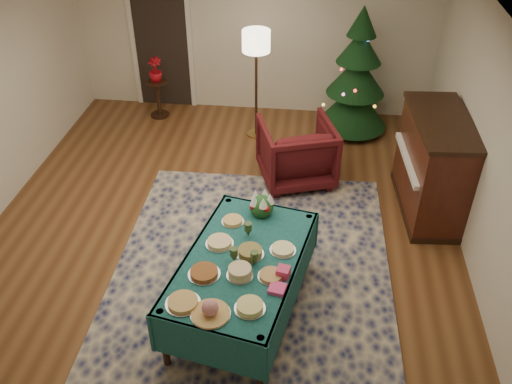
# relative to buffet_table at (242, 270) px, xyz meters

# --- Properties ---
(room_shell) EXTENTS (7.00, 7.00, 7.00)m
(room_shell) POSITION_rel_buffet_table_xyz_m (-0.46, 1.32, 0.74)
(room_shell) COLOR #593319
(room_shell) RESTS_ON ground
(doorway) EXTENTS (1.08, 0.04, 2.16)m
(doorway) POSITION_rel_buffet_table_xyz_m (-2.06, 4.80, 0.49)
(doorway) COLOR black
(doorway) RESTS_ON ground
(rug) EXTENTS (3.28, 4.26, 0.02)m
(rug) POSITION_rel_buffet_table_xyz_m (0.02, 0.49, -0.60)
(rug) COLOR #121743
(rug) RESTS_ON ground
(buffet_table) EXTENTS (1.50, 2.14, 0.76)m
(buffet_table) POSITION_rel_buffet_table_xyz_m (0.00, 0.00, 0.00)
(buffet_table) COLOR black
(buffet_table) RESTS_ON ground
(platter_0) EXTENTS (0.33, 0.33, 0.05)m
(platter_0) POSITION_rel_buffet_table_xyz_m (-0.45, -0.66, 0.17)
(platter_0) COLOR silver
(platter_0) RESTS_ON buffet_table
(platter_1) EXTENTS (0.36, 0.36, 0.16)m
(platter_1) POSITION_rel_buffet_table_xyz_m (-0.18, -0.76, 0.21)
(platter_1) COLOR silver
(platter_1) RESTS_ON buffet_table
(platter_2) EXTENTS (0.29, 0.29, 0.06)m
(platter_2) POSITION_rel_buffet_table_xyz_m (0.16, -0.65, 0.18)
(platter_2) COLOR silver
(platter_2) RESTS_ON buffet_table
(platter_3) EXTENTS (0.32, 0.32, 0.05)m
(platter_3) POSITION_rel_buffet_table_xyz_m (-0.33, -0.27, 0.18)
(platter_3) COLOR silver
(platter_3) RESTS_ON buffet_table
(platter_4) EXTENTS (0.26, 0.26, 0.10)m
(platter_4) POSITION_rel_buffet_table_xyz_m (0.01, -0.24, 0.20)
(platter_4) COLOR silver
(platter_4) RESTS_ON buffet_table
(platter_5) EXTENTS (0.26, 0.26, 0.04)m
(platter_5) POSITION_rel_buffet_table_xyz_m (0.31, -0.22, 0.17)
(platter_5) COLOR silver
(platter_5) RESTS_ON buffet_table
(platter_6) EXTENTS (0.29, 0.29, 0.05)m
(platter_6) POSITION_rel_buffet_table_xyz_m (-0.26, 0.19, 0.18)
(platter_6) COLOR silver
(platter_6) RESTS_ON buffet_table
(platter_7) EXTENTS (0.28, 0.28, 0.07)m
(platter_7) POSITION_rel_buffet_table_xyz_m (0.07, 0.07, 0.19)
(platter_7) COLOR silver
(platter_7) RESTS_ON buffet_table
(platter_8) EXTENTS (0.27, 0.27, 0.04)m
(platter_8) POSITION_rel_buffet_table_xyz_m (0.40, 0.17, 0.17)
(platter_8) COLOR silver
(platter_8) RESTS_ON buffet_table
(platter_9) EXTENTS (0.25, 0.25, 0.04)m
(platter_9) POSITION_rel_buffet_table_xyz_m (-0.18, 0.57, 0.17)
(platter_9) COLOR silver
(platter_9) RESTS_ON buffet_table
(goblet_0) EXTENTS (0.08, 0.08, 0.18)m
(goblet_0) POSITION_rel_buffet_table_xyz_m (0.02, 0.35, 0.25)
(goblet_0) COLOR #2D471E
(goblet_0) RESTS_ON buffet_table
(goblet_1) EXTENTS (0.08, 0.08, 0.18)m
(goblet_1) POSITION_rel_buffet_table_xyz_m (0.13, -0.08, 0.25)
(goblet_1) COLOR #2D471E
(goblet_1) RESTS_ON buffet_table
(goblet_2) EXTENTS (0.08, 0.08, 0.18)m
(goblet_2) POSITION_rel_buffet_table_xyz_m (-0.07, -0.05, 0.25)
(goblet_2) COLOR #2D471E
(goblet_2) RESTS_ON buffet_table
(napkin_stack) EXTENTS (0.18, 0.18, 0.04)m
(napkin_stack) POSITION_rel_buffet_table_xyz_m (0.39, -0.39, 0.17)
(napkin_stack) COLOR #EA4187
(napkin_stack) RESTS_ON buffet_table
(gift_box) EXTENTS (0.14, 0.14, 0.10)m
(gift_box) POSITION_rel_buffet_table_xyz_m (0.43, -0.19, 0.20)
(gift_box) COLOR #D83C6B
(gift_box) RESTS_ON buffet_table
(centerpiece) EXTENTS (0.27, 0.27, 0.31)m
(centerpiece) POSITION_rel_buffet_table_xyz_m (0.11, 0.75, 0.28)
(centerpiece) COLOR #1E4C1E
(centerpiece) RESTS_ON buffet_table
(armchair) EXTENTS (1.22, 1.18, 1.01)m
(armchair) POSITION_rel_buffet_table_xyz_m (0.41, 2.61, -0.11)
(armchair) COLOR #490F13
(armchair) RESTS_ON ground
(floor_lamp) EXTENTS (0.43, 0.43, 1.76)m
(floor_lamp) POSITION_rel_buffet_table_xyz_m (-0.31, 3.84, 0.88)
(floor_lamp) COLOR #A57F3F
(floor_lamp) RESTS_ON ground
(side_table) EXTENTS (0.36, 0.36, 0.65)m
(side_table) POSITION_rel_buffet_table_xyz_m (-2.07, 4.31, -0.29)
(side_table) COLOR black
(side_table) RESTS_ON ground
(potted_plant) EXTENTS (0.23, 0.42, 0.23)m
(potted_plant) POSITION_rel_buffet_table_xyz_m (-2.07, 4.31, 0.16)
(potted_plant) COLOR #9E0B15
(potted_plant) RESTS_ON side_table
(christmas_tree) EXTENTS (1.39, 1.39, 2.07)m
(christmas_tree) POSITION_rel_buffet_table_xyz_m (1.25, 4.20, 0.32)
(christmas_tree) COLOR black
(christmas_tree) RESTS_ON ground
(piano) EXTENTS (0.84, 1.61, 1.35)m
(piano) POSITION_rel_buffet_table_xyz_m (2.20, 2.12, 0.05)
(piano) COLOR black
(piano) RESTS_ON ground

